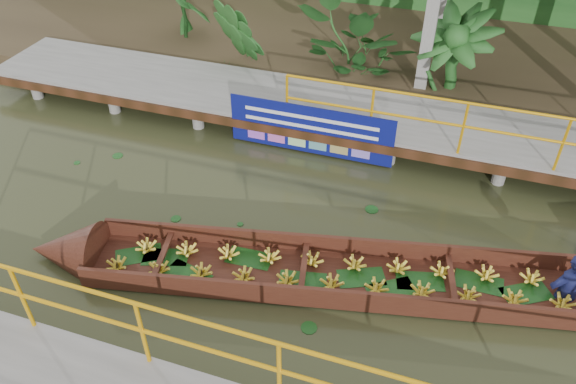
% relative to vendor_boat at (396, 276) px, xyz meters
% --- Properties ---
extents(ground, '(80.00, 80.00, 0.00)m').
position_rel_vendor_boat_xyz_m(ground, '(-1.66, 0.40, -0.22)').
color(ground, '#303319').
rests_on(ground, ground).
extents(land_strip, '(30.00, 8.00, 0.45)m').
position_rel_vendor_boat_xyz_m(land_strip, '(-1.66, 7.90, 0.01)').
color(land_strip, '#34291A').
rests_on(land_strip, ground).
extents(far_dock, '(16.00, 2.06, 1.66)m').
position_rel_vendor_boat_xyz_m(far_dock, '(-1.64, 3.83, 0.26)').
color(far_dock, slate).
rests_on(far_dock, ground).
extents(vendor_boat, '(10.55, 3.20, 2.12)m').
position_rel_vendor_boat_xyz_m(vendor_boat, '(0.00, 0.00, 0.00)').
color(vendor_boat, '#36160E').
rests_on(vendor_boat, ground).
extents(blue_banner, '(3.20, 0.04, 1.00)m').
position_rel_vendor_boat_xyz_m(blue_banner, '(-2.17, 2.88, 0.34)').
color(blue_banner, navy).
rests_on(blue_banner, ground).
extents(tropical_plants, '(14.22, 1.22, 1.52)m').
position_rel_vendor_boat_xyz_m(tropical_plants, '(-0.21, 5.70, 0.99)').
color(tropical_plants, '#123B14').
rests_on(tropical_plants, ground).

